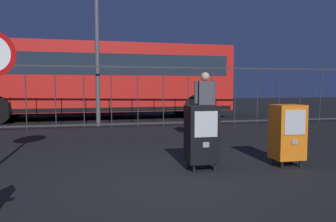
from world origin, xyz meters
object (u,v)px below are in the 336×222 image
(newspaper_box_secondary, at_px, (287,132))
(street_light_near_right, at_px, (96,1))
(bus_far, at_px, (28,79))
(newspaper_box_primary, at_px, (202,134))
(bus_near, at_px, (102,77))
(pedestrian, at_px, (205,102))

(newspaper_box_secondary, xyz_separation_m, street_light_near_right, (-3.03, 6.24, 3.53))
(bus_far, bearing_deg, newspaper_box_primary, -67.35)
(newspaper_box_primary, relative_size, bus_near, 0.10)
(pedestrian, distance_m, bus_near, 6.50)
(bus_far, bearing_deg, newspaper_box_secondary, -62.16)
(bus_near, bearing_deg, newspaper_box_secondary, -73.29)
(bus_near, distance_m, street_light_near_right, 3.50)
(bus_far, bearing_deg, bus_near, -49.02)
(newspaper_box_secondary, relative_size, bus_far, 0.10)
(pedestrian, xyz_separation_m, street_light_near_right, (-2.55, 3.45, 3.15))
(pedestrian, distance_m, street_light_near_right, 5.33)
(pedestrian, relative_size, street_light_near_right, 0.24)
(newspaper_box_primary, height_order, bus_far, bus_far)
(newspaper_box_primary, relative_size, bus_far, 0.10)
(newspaper_box_primary, bearing_deg, newspaper_box_secondary, -2.96)
(pedestrian, bearing_deg, newspaper_box_secondary, -80.29)
(bus_near, bearing_deg, street_light_near_right, -95.34)
(pedestrian, relative_size, bus_far, 0.16)
(pedestrian, bearing_deg, street_light_near_right, 126.47)
(bus_near, height_order, street_light_near_right, street_light_near_right)
(newspaper_box_secondary, height_order, bus_near, bus_near)
(pedestrian, height_order, bus_near, bus_near)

